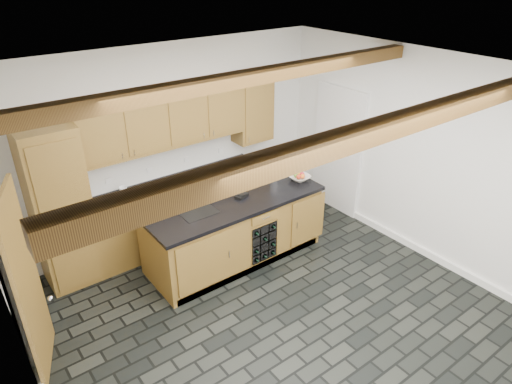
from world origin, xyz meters
The scene contains 10 objects.
ground centered at (0.00, 0.00, 0.00)m, with size 5.00×5.00×0.00m, color black.
room_shell centered at (-0.09, 0.53, 1.53)m, with size 5.01×5.00×5.00m.
back_cabinetry centered at (-0.38, 2.24, 0.98)m, with size 3.65×0.62×2.20m.
island centered at (0.31, 1.28, 0.46)m, with size 2.48×0.96×0.93m.
faucet centered at (-0.25, 1.33, 0.96)m, with size 0.45×0.40×0.34m.
kitchen_scale centered at (0.42, 1.27, 0.96)m, with size 0.21×0.15×0.06m.
fruit_bowl centered at (1.38, 1.19, 0.97)m, with size 0.29×0.29×0.07m, color beige.
fruit_cluster centered at (1.38, 1.19, 1.00)m, with size 0.16×0.17×0.07m.
paper_towel centered at (1.19, 1.52, 1.07)m, with size 0.13×0.13×0.28m, color white.
mug centered at (-0.80, 2.30, 0.98)m, with size 0.11×0.11×0.10m, color white.
Camera 1 is at (-2.65, -3.12, 3.81)m, focal length 32.00 mm.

